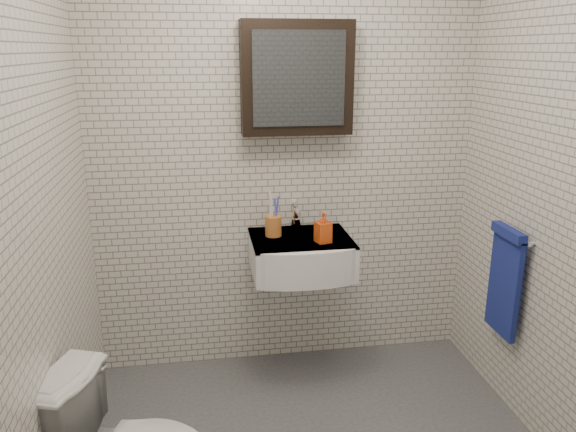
{
  "coord_description": "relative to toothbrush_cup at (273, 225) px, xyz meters",
  "views": [
    {
      "loc": [
        -0.49,
        -2.12,
        1.85
      ],
      "look_at": [
        -0.07,
        0.45,
        1.08
      ],
      "focal_mm": 35.0,
      "sensor_mm": 36.0,
      "label": 1
    }
  ],
  "objects": [
    {
      "name": "washbasin",
      "position": [
        0.15,
        -0.1,
        -0.16
      ],
      "size": [
        0.55,
        0.5,
        0.2
      ],
      "color": "white",
      "rests_on": "room_shell"
    },
    {
      "name": "toothbrush_cup",
      "position": [
        0.0,
        0.0,
        0.0
      ],
      "size": [
        0.11,
        0.11,
        0.25
      ],
      "rotation": [
        0.0,
        0.0,
        -0.18
      ],
      "color": "#BB6A2E",
      "rests_on": "washbasin"
    },
    {
      "name": "mirror_cabinet",
      "position": [
        0.15,
        0.1,
        0.79
      ],
      "size": [
        0.6,
        0.15,
        0.6
      ],
      "color": "black",
      "rests_on": "room_shell"
    },
    {
      "name": "soap_bottle",
      "position": [
        0.25,
        -0.15,
        0.02
      ],
      "size": [
        0.09,
        0.09,
        0.17
      ],
      "primitive_type": "imported",
      "rotation": [
        0.0,
        0.0,
        0.27
      ],
      "color": "orange",
      "rests_on": "washbasin"
    },
    {
      "name": "room_shell",
      "position": [
        0.1,
        -0.83,
        0.55
      ],
      "size": [
        2.22,
        2.02,
        2.51
      ],
      "color": "silver",
      "rests_on": "ground"
    },
    {
      "name": "towel_rail",
      "position": [
        1.14,
        -0.48,
        -0.19
      ],
      "size": [
        0.09,
        0.3,
        0.58
      ],
      "color": "silver",
      "rests_on": "room_shell"
    },
    {
      "name": "faucet",
      "position": [
        0.15,
        0.1,
        0.0
      ],
      "size": [
        0.06,
        0.2,
        0.15
      ],
      "color": "silver",
      "rests_on": "washbasin"
    }
  ]
}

